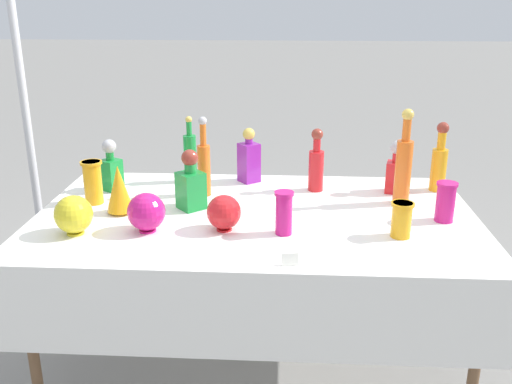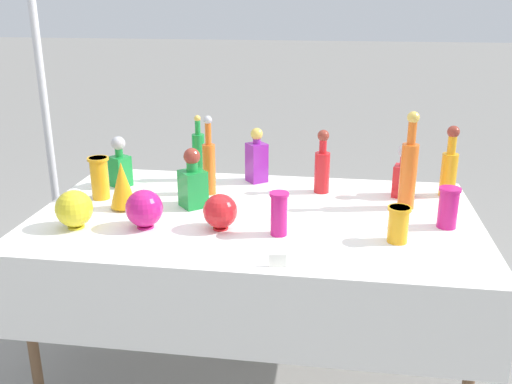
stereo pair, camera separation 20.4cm
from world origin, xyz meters
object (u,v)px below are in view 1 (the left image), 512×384
object	(u,v)px
tall_bottle_1	(439,162)
slender_vase_1	(284,211)
slender_vase_3	(446,201)
round_bowl_1	(224,212)
tall_bottle_3	(316,165)
square_decanter_2	(111,168)
round_bowl_2	(74,214)
slender_vase_0	(402,218)
tall_bottle_0	(204,165)
square_decanter_1	(396,170)
tall_bottle_4	(190,156)
square_decanter_3	(249,158)
fluted_vase_0	(119,189)
tall_bottle_2	(404,165)
canopy_pole	(26,114)
slender_vase_2	(93,181)
round_bowl_0	(146,212)
square_decanter_0	(191,184)

from	to	relation	value
tall_bottle_1	slender_vase_1	world-z (taller)	tall_bottle_1
slender_vase_3	round_bowl_1	distance (m)	0.94
tall_bottle_1	tall_bottle_3	distance (m)	0.60
square_decanter_2	round_bowl_2	distance (m)	0.55
slender_vase_0	slender_vase_1	size ratio (longest dim) A/B	0.81
tall_bottle_0	tall_bottle_3	bearing A→B (deg)	10.61
square_decanter_1	tall_bottle_4	bearing A→B (deg)	173.79
tall_bottle_1	square_decanter_3	distance (m)	0.94
square_decanter_1	fluted_vase_0	size ratio (longest dim) A/B	1.20
round_bowl_2	tall_bottle_3	bearing A→B (deg)	31.27
tall_bottle_2	canopy_pole	world-z (taller)	canopy_pole
tall_bottle_4	round_bowl_2	size ratio (longest dim) A/B	2.11
slender_vase_2	round_bowl_1	size ratio (longest dim) A/B	1.34
slender_vase_2	round_bowl_0	distance (m)	0.45
tall_bottle_1	square_decanter_2	xyz separation A→B (m)	(-1.60, -0.09, -0.03)
square_decanter_3	round_bowl_0	bearing A→B (deg)	-118.56
square_decanter_0	fluted_vase_0	world-z (taller)	square_decanter_0
tall_bottle_4	slender_vase_1	distance (m)	0.82
tall_bottle_1	slender_vase_0	world-z (taller)	tall_bottle_1
slender_vase_0	round_bowl_1	size ratio (longest dim) A/B	0.97
square_decanter_3	slender_vase_2	world-z (taller)	square_decanter_3
tall_bottle_3	slender_vase_0	size ratio (longest dim) A/B	2.15
tall_bottle_2	slender_vase_0	distance (m)	0.41
tall_bottle_0	square_decanter_3	bearing A→B (deg)	47.96
tall_bottle_0	canopy_pole	xyz separation A→B (m)	(-1.04, 0.43, 0.15)
tall_bottle_3	canopy_pole	xyz separation A→B (m)	(-1.57, 0.33, 0.17)
square_decanter_1	round_bowl_2	xyz separation A→B (m)	(-1.37, -0.59, -0.03)
slender_vase_2	canopy_pole	world-z (taller)	canopy_pole
tall_bottle_4	square_decanter_1	size ratio (longest dim) A/B	1.31
fluted_vase_0	round_bowl_1	world-z (taller)	fluted_vase_0
tall_bottle_1	square_decanter_0	size ratio (longest dim) A/B	1.25
tall_bottle_4	slender_vase_3	xyz separation A→B (m)	(1.17, -0.48, -0.04)
slender_vase_0	round_bowl_2	xyz separation A→B (m)	(-1.31, -0.05, 0.00)
tall_bottle_0	tall_bottle_3	world-z (taller)	tall_bottle_0
slender_vase_1	tall_bottle_2	bearing A→B (deg)	35.66
slender_vase_2	fluted_vase_0	size ratio (longest dim) A/B	0.92
slender_vase_0	round_bowl_1	world-z (taller)	round_bowl_1
round_bowl_0	canopy_pole	size ratio (longest dim) A/B	0.06
slender_vase_1	round_bowl_2	xyz separation A→B (m)	(-0.84, -0.05, -0.01)
square_decanter_0	slender_vase_2	xyz separation A→B (m)	(-0.46, 0.04, -0.01)
square_decanter_1	round_bowl_2	bearing A→B (deg)	-156.64
round_bowl_0	slender_vase_2	bearing A→B (deg)	135.83
tall_bottle_3	round_bowl_1	xyz separation A→B (m)	(-0.39, -0.53, -0.05)
round_bowl_0	round_bowl_1	xyz separation A→B (m)	(0.31, 0.03, -0.01)
slender_vase_0	round_bowl_2	distance (m)	1.31
tall_bottle_1	slender_vase_3	world-z (taller)	tall_bottle_1
tall_bottle_1	tall_bottle_3	bearing A→B (deg)	-176.76
tall_bottle_0	slender_vase_2	distance (m)	0.52
slender_vase_2	round_bowl_0	bearing A→B (deg)	-44.17
square_decanter_3	canopy_pole	size ratio (longest dim) A/B	0.11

